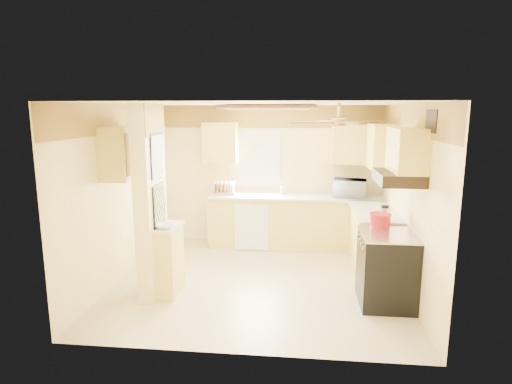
# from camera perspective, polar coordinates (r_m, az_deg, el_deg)

# --- Properties ---
(floor) EXTENTS (4.00, 4.00, 0.00)m
(floor) POSITION_cam_1_polar(r_m,az_deg,el_deg) (6.29, 0.32, -11.73)
(floor) COLOR #CFBA8F
(floor) RESTS_ON ground
(ceiling) EXTENTS (4.00, 4.00, 0.00)m
(ceiling) POSITION_cam_1_polar(r_m,az_deg,el_deg) (5.80, 0.35, 11.69)
(ceiling) COLOR white
(ceiling) RESTS_ON wall_back
(wall_back) EXTENTS (4.00, 0.00, 4.00)m
(wall_back) POSITION_cam_1_polar(r_m,az_deg,el_deg) (7.79, 1.72, 2.26)
(wall_back) COLOR #FFE79B
(wall_back) RESTS_ON floor
(wall_front) EXTENTS (4.00, 0.00, 4.00)m
(wall_front) POSITION_cam_1_polar(r_m,az_deg,el_deg) (4.09, -2.31, -5.74)
(wall_front) COLOR #FFE79B
(wall_front) RESTS_ON floor
(wall_left) EXTENTS (0.00, 3.80, 3.80)m
(wall_left) POSITION_cam_1_polar(r_m,az_deg,el_deg) (6.43, -17.69, -0.10)
(wall_left) COLOR #FFE79B
(wall_left) RESTS_ON floor
(wall_right) EXTENTS (0.00, 3.80, 3.80)m
(wall_right) POSITION_cam_1_polar(r_m,az_deg,el_deg) (6.06, 19.50, -0.86)
(wall_right) COLOR #FFE79B
(wall_right) RESTS_ON floor
(wallpaper_border) EXTENTS (4.00, 0.02, 0.40)m
(wallpaper_border) POSITION_cam_1_polar(r_m,az_deg,el_deg) (7.68, 1.75, 10.01)
(wallpaper_border) COLOR gold
(wallpaper_border) RESTS_ON wall_back
(partition_column) EXTENTS (0.20, 0.70, 2.50)m
(partition_column) POSITION_cam_1_polar(r_m,az_deg,el_deg) (5.69, -13.89, -1.29)
(partition_column) COLOR #FFE79B
(partition_column) RESTS_ON floor
(partition_ledge) EXTENTS (0.25, 0.55, 0.90)m
(partition_ledge) POSITION_cam_1_polar(r_m,az_deg,el_deg) (5.84, -11.47, -9.04)
(partition_ledge) COLOR #DCC158
(partition_ledge) RESTS_ON floor
(ledge_top) EXTENTS (0.28, 0.58, 0.04)m
(ledge_top) POSITION_cam_1_polar(r_m,az_deg,el_deg) (5.70, -11.65, -4.59)
(ledge_top) COLOR silver
(ledge_top) RESTS_ON partition_ledge
(lower_cabinets_back) EXTENTS (3.00, 0.60, 0.90)m
(lower_cabinets_back) POSITION_cam_1_polar(r_m,az_deg,el_deg) (7.64, 5.27, -4.09)
(lower_cabinets_back) COLOR #DCC158
(lower_cabinets_back) RESTS_ON floor
(lower_cabinets_right) EXTENTS (0.60, 1.40, 0.90)m
(lower_cabinets_right) POSITION_cam_1_polar(r_m,az_deg,el_deg) (6.77, 15.42, -6.42)
(lower_cabinets_right) COLOR #DCC158
(lower_cabinets_right) RESTS_ON floor
(countertop_back) EXTENTS (3.04, 0.64, 0.04)m
(countertop_back) POSITION_cam_1_polar(r_m,az_deg,el_deg) (7.52, 5.33, -0.65)
(countertop_back) COLOR silver
(countertop_back) RESTS_ON lower_cabinets_back
(countertop_right) EXTENTS (0.64, 1.44, 0.04)m
(countertop_right) POSITION_cam_1_polar(r_m,az_deg,el_deg) (6.64, 15.54, -2.55)
(countertop_right) COLOR silver
(countertop_right) RESTS_ON lower_cabinets_right
(dishwasher_panel) EXTENTS (0.58, 0.02, 0.80)m
(dishwasher_panel) POSITION_cam_1_polar(r_m,az_deg,el_deg) (7.39, -0.62, -4.73)
(dishwasher_panel) COLOR white
(dishwasher_panel) RESTS_ON lower_cabinets_back
(window) EXTENTS (0.92, 0.02, 1.02)m
(window) POSITION_cam_1_polar(r_m,az_deg,el_deg) (7.76, -0.12, 4.47)
(window) COLOR white
(window) RESTS_ON wall_back
(upper_cab_back_left) EXTENTS (0.60, 0.35, 0.70)m
(upper_cab_back_left) POSITION_cam_1_polar(r_m,az_deg,el_deg) (7.66, -4.75, 6.60)
(upper_cab_back_left) COLOR #DCC158
(upper_cab_back_left) RESTS_ON wall_back
(upper_cab_back_right) EXTENTS (0.90, 0.35, 0.70)m
(upper_cab_back_right) POSITION_cam_1_polar(r_m,az_deg,el_deg) (7.59, 13.47, 6.30)
(upper_cab_back_right) COLOR #DCC158
(upper_cab_back_right) RESTS_ON wall_back
(upper_cab_right) EXTENTS (0.35, 1.00, 0.70)m
(upper_cab_right) POSITION_cam_1_polar(r_m,az_deg,el_deg) (7.16, 16.15, 5.91)
(upper_cab_right) COLOR #DCC158
(upper_cab_right) RESTS_ON wall_right
(upper_cab_left_wall) EXTENTS (0.35, 0.75, 0.70)m
(upper_cab_left_wall) POSITION_cam_1_polar(r_m,az_deg,el_deg) (6.05, -17.44, 5.00)
(upper_cab_left_wall) COLOR #DCC158
(upper_cab_left_wall) RESTS_ON wall_left
(upper_cab_over_stove) EXTENTS (0.35, 0.76, 0.52)m
(upper_cab_over_stove) POSITION_cam_1_polar(r_m,az_deg,el_deg) (5.39, 19.49, 5.28)
(upper_cab_over_stove) COLOR #DCC158
(upper_cab_over_stove) RESTS_ON wall_right
(stove) EXTENTS (0.68, 0.77, 0.92)m
(stove) POSITION_cam_1_polar(r_m,az_deg,el_deg) (5.69, 16.98, -9.75)
(stove) COLOR black
(stove) RESTS_ON floor
(range_hood) EXTENTS (0.50, 0.76, 0.14)m
(range_hood) POSITION_cam_1_polar(r_m,az_deg,el_deg) (5.41, 18.39, 1.84)
(range_hood) COLOR black
(range_hood) RESTS_ON upper_cab_over_stove
(poster_menu) EXTENTS (0.02, 0.42, 0.57)m
(poster_menu) POSITION_cam_1_polar(r_m,az_deg,el_deg) (5.56, -13.08, 4.73)
(poster_menu) COLOR black
(poster_menu) RESTS_ON partition_column
(poster_nashville) EXTENTS (0.02, 0.42, 0.57)m
(poster_nashville) POSITION_cam_1_polar(r_m,az_deg,el_deg) (5.66, -12.80, -1.81)
(poster_nashville) COLOR black
(poster_nashville) RESTS_ON partition_column
(ceiling_light_panel) EXTENTS (1.35, 0.95, 0.06)m
(ceiling_light_panel) POSITION_cam_1_polar(r_m,az_deg,el_deg) (6.29, 1.73, 11.22)
(ceiling_light_panel) COLOR brown
(ceiling_light_panel) RESTS_ON ceiling
(ceiling_fan) EXTENTS (1.15, 1.15, 0.26)m
(ceiling_fan) POSITION_cam_1_polar(r_m,az_deg,el_deg) (5.10, 10.95, 9.19)
(ceiling_fan) COLOR gold
(ceiling_fan) RESTS_ON ceiling
(vent_grate) EXTENTS (0.02, 0.40, 0.25)m
(vent_grate) POSITION_cam_1_polar(r_m,az_deg,el_deg) (5.08, 22.37, 8.74)
(vent_grate) COLOR black
(vent_grate) RESTS_ON wall_right
(microwave) EXTENTS (0.61, 0.46, 0.31)m
(microwave) POSITION_cam_1_polar(r_m,az_deg,el_deg) (7.53, 12.39, 0.50)
(microwave) COLOR white
(microwave) RESTS_ON countertop_back
(bowl) EXTENTS (0.26, 0.26, 0.06)m
(bowl) POSITION_cam_1_polar(r_m,az_deg,el_deg) (5.56, -12.06, -4.47)
(bowl) COLOR white
(bowl) RESTS_ON ledge_top
(dutch_oven) EXTENTS (0.28, 0.28, 0.18)m
(dutch_oven) POSITION_cam_1_polar(r_m,az_deg,el_deg) (5.80, 16.24, -3.64)
(dutch_oven) COLOR #A81921
(dutch_oven) RESTS_ON stove
(kettle) EXTENTS (0.15, 0.15, 0.22)m
(kettle) POSITION_cam_1_polar(r_m,az_deg,el_deg) (6.01, 16.80, -2.80)
(kettle) COLOR silver
(kettle) RESTS_ON countertop_right
(dish_rack) EXTENTS (0.40, 0.31, 0.22)m
(dish_rack) POSITION_cam_1_polar(r_m,az_deg,el_deg) (7.67, -4.29, 0.35)
(dish_rack) COLOR tan
(dish_rack) RESTS_ON countertop_back
(utensil_crock) EXTENTS (0.11, 0.11, 0.22)m
(utensil_crock) POSITION_cam_1_polar(r_m,az_deg,el_deg) (7.61, 3.62, 0.22)
(utensil_crock) COLOR white
(utensil_crock) RESTS_ON countertop_back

